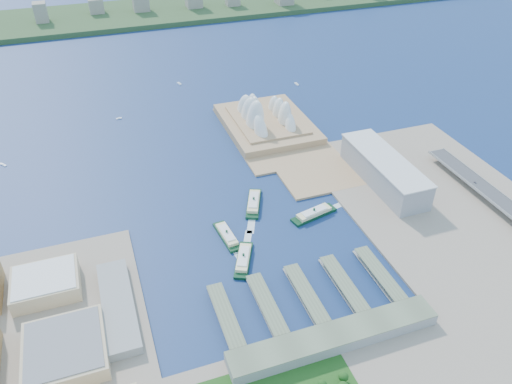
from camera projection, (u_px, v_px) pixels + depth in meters
name	position (u px, v px, depth m)	size (l,w,h in m)	color
ground	(267.00, 254.00, 555.76)	(3000.00, 3000.00, 0.00)	#11254F
east_land	(474.00, 234.00, 581.73)	(240.00, 500.00, 3.00)	gray
peninsula	(273.00, 132.00, 784.56)	(135.00, 220.00, 3.00)	tan
far_shore	(136.00, 14.00, 1307.60)	(2200.00, 260.00, 12.00)	#2D4926
opera_house	(267.00, 110.00, 781.72)	(134.00, 180.00, 58.00)	white
toaster_building	(384.00, 170.00, 658.72)	(45.00, 155.00, 35.00)	gray
west_buildings	(21.00, 358.00, 424.22)	(200.00, 280.00, 27.00)	#99794C
ferry_wharves	(306.00, 295.00, 499.09)	(184.00, 90.00, 9.30)	#5D684E
terminal_building	(334.00, 338.00, 450.61)	(200.00, 28.00, 12.00)	gray
far_skyline	(136.00, 2.00, 1272.89)	(1900.00, 140.00, 55.00)	gray
ferry_a	(227.00, 234.00, 575.56)	(14.19, 55.76, 10.54)	#0C321A
ferry_b	(254.00, 201.00, 627.12)	(15.58, 61.20, 11.57)	#0C321A
ferry_c	(244.00, 258.00, 542.70)	(14.68, 57.68, 10.91)	#0C321A
ferry_d	(314.00, 212.00, 608.56)	(15.46, 60.74, 11.49)	#0C321A
boat_a	(3.00, 165.00, 706.91)	(3.09, 12.38, 2.39)	white
boat_b	(119.00, 118.00, 824.75)	(3.16, 9.04, 2.44)	white
boat_c	(297.00, 84.00, 941.79)	(3.69, 12.65, 2.85)	white
boat_e	(179.00, 83.00, 943.23)	(3.82, 12.00, 2.95)	white
car_c	(475.00, 182.00, 644.59)	(1.74, 4.29, 1.24)	slate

